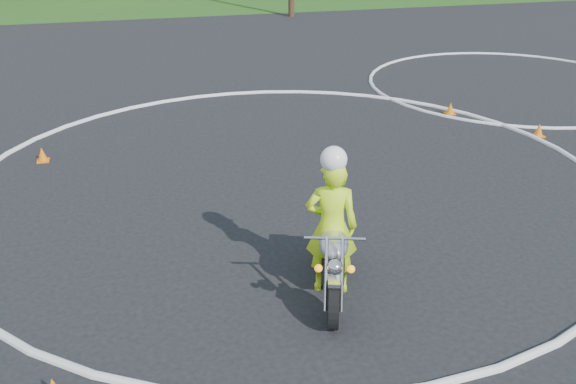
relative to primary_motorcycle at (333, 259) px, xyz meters
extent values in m
plane|color=black|center=(0.41, 0.98, -0.55)|extent=(120.00, 120.00, 0.00)
cube|color=#1E4714|center=(0.41, 27.98, -0.54)|extent=(120.00, 10.00, 0.02)
torus|color=silver|center=(0.41, 3.98, -0.54)|extent=(12.12, 12.12, 0.12)
torus|color=silver|center=(8.41, 8.98, -0.54)|extent=(8.10, 8.10, 0.10)
cylinder|color=black|center=(-0.22, -0.67, -0.23)|extent=(0.32, 0.65, 0.64)
cylinder|color=black|center=(0.24, 0.76, -0.23)|extent=(0.32, 0.65, 0.64)
cube|color=black|center=(0.03, 0.09, -0.12)|extent=(0.47, 0.65, 0.32)
ellipsoid|color=silver|center=(-0.04, -0.11, 0.29)|extent=(0.58, 0.77, 0.30)
cube|color=black|center=(0.12, 0.40, 0.25)|extent=(0.46, 0.70, 0.11)
cylinder|color=white|center=(-0.29, -0.56, 0.15)|extent=(0.16, 0.38, 0.86)
cylinder|color=white|center=(-0.10, -0.62, 0.15)|extent=(0.16, 0.38, 0.86)
cube|color=white|center=(-0.23, -0.69, 0.12)|extent=(0.22, 0.27, 0.05)
cylinder|color=silver|center=(-0.14, -0.42, 0.55)|extent=(0.73, 0.27, 0.04)
sphere|color=silver|center=(-0.26, -0.78, 0.36)|extent=(0.19, 0.19, 0.19)
sphere|color=orange|center=(-0.43, -0.70, 0.33)|extent=(0.10, 0.10, 0.10)
sphere|color=#FF9D0C|center=(-0.06, -0.82, 0.33)|extent=(0.10, 0.10, 0.10)
cylinder|color=silver|center=(0.32, 0.45, -0.23)|extent=(0.35, 0.84, 0.09)
imported|color=#CFFF1A|center=(0.01, 0.14, 0.40)|extent=(0.80, 0.65, 1.90)
sphere|color=white|center=(-0.01, 0.09, 1.38)|extent=(0.34, 0.34, 0.34)
cone|color=orange|center=(6.50, 4.81, -0.40)|extent=(0.22, 0.22, 0.30)
cube|color=orange|center=(6.50, 4.81, -0.53)|extent=(0.24, 0.24, 0.03)
cone|color=orange|center=(5.37, 6.83, -0.40)|extent=(0.22, 0.22, 0.30)
cube|color=orange|center=(5.37, 6.83, -0.53)|extent=(0.24, 0.24, 0.03)
cone|color=orange|center=(-4.17, 6.11, -0.40)|extent=(0.22, 0.22, 0.30)
cube|color=orange|center=(-4.17, 6.11, -0.53)|extent=(0.24, 0.24, 0.03)
camera|label=1|loc=(-2.47, -6.93, 4.33)|focal=40.00mm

